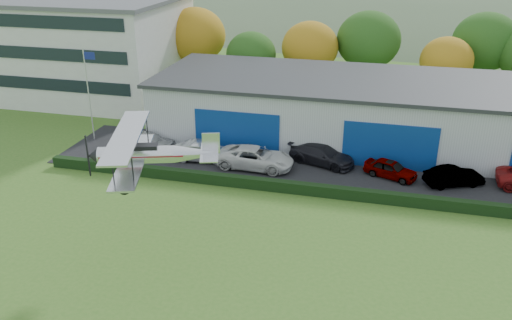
% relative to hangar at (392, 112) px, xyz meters
% --- Properties ---
extents(apron, '(48.00, 9.00, 0.05)m').
position_rel_hangar_xyz_m(apron, '(-2.00, -6.98, -2.63)').
color(apron, black).
rests_on(apron, ground).
extents(hedge, '(46.00, 0.60, 0.80)m').
position_rel_hangar_xyz_m(hedge, '(-2.00, -11.78, -2.26)').
color(hedge, black).
rests_on(hedge, ground).
extents(hangar, '(40.60, 12.60, 5.30)m').
position_rel_hangar_xyz_m(hangar, '(0.00, 0.00, 0.00)').
color(hangar, '#B2B7BC').
rests_on(hangar, ground).
extents(office_block, '(20.60, 15.60, 10.40)m').
position_rel_hangar_xyz_m(office_block, '(-33.00, 7.02, 2.56)').
color(office_block, silver).
rests_on(office_block, ground).
extents(flagpole, '(1.05, 0.10, 8.00)m').
position_rel_hangar_xyz_m(flagpole, '(-24.88, -5.98, 2.13)').
color(flagpole, silver).
rests_on(flagpole, ground).
extents(tree_belt, '(75.70, 13.22, 10.12)m').
position_rel_hangar_xyz_m(tree_belt, '(-4.15, 12.64, 2.95)').
color(tree_belt, '#3D2614').
rests_on(tree_belt, ground).
extents(distant_hills, '(430.00, 196.00, 56.00)m').
position_rel_hangar_xyz_m(distant_hills, '(-9.38, 112.02, -15.70)').
color(distant_hills, '#4C6642').
rests_on(distant_hills, ground).
extents(car_0, '(4.58, 1.93, 1.55)m').
position_rel_hangar_xyz_m(car_0, '(-19.37, -6.96, -1.83)').
color(car_0, silver).
rests_on(car_0, apron).
extents(car_1, '(4.77, 2.09, 1.52)m').
position_rel_hangar_xyz_m(car_1, '(-14.26, -8.10, -1.84)').
color(car_1, silver).
rests_on(car_1, apron).
extents(car_2, '(5.94, 2.89, 1.63)m').
position_rel_hangar_xyz_m(car_2, '(-9.84, -8.37, -1.79)').
color(car_2, silver).
rests_on(car_2, apron).
extents(car_3, '(5.63, 3.74, 1.51)m').
position_rel_hangar_xyz_m(car_3, '(-5.00, -6.40, -1.85)').
color(car_3, black).
rests_on(car_3, apron).
extents(car_4, '(4.20, 2.92, 1.33)m').
position_rel_hangar_xyz_m(car_4, '(0.23, -7.64, -1.94)').
color(car_4, gray).
rests_on(car_4, apron).
extents(car_5, '(4.39, 3.01, 1.37)m').
position_rel_hangar_xyz_m(car_5, '(4.63, -7.91, -1.92)').
color(car_5, gray).
rests_on(car_5, apron).
extents(biplane, '(6.68, 7.55, 2.83)m').
position_rel_hangar_xyz_m(biplane, '(-11.94, -22.05, 3.92)').
color(biplane, silver).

